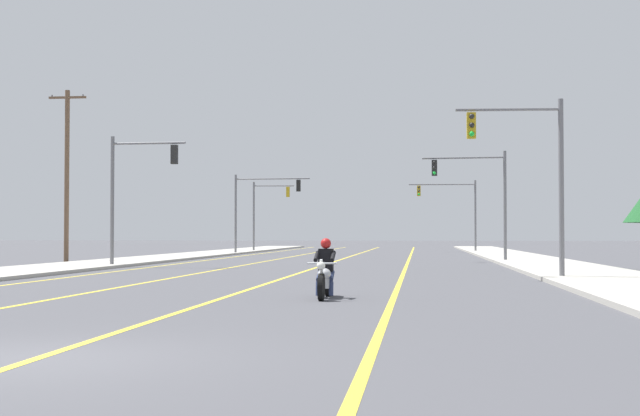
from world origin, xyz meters
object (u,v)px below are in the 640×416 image
object	(u,v)px
traffic_signal_far_right	(456,204)
traffic_signal_near_right	(531,162)
motorcycle_with_rider	(325,274)
traffic_signal_mid_left	(258,201)
traffic_signal_mid_right	(481,189)
traffic_signal_far_left	(265,206)
traffic_signal_near_left	(133,182)
utility_pole_left_near	(67,172)

from	to	relation	value
traffic_signal_far_right	traffic_signal_near_right	bearing A→B (deg)	-89.13
traffic_signal_far_right	motorcycle_with_rider	bearing A→B (deg)	-95.54
traffic_signal_mid_left	traffic_signal_far_right	bearing A→B (deg)	30.95
traffic_signal_mid_right	traffic_signal_far_left	distance (m)	32.36
motorcycle_with_rider	traffic_signal_mid_left	distance (m)	47.74
traffic_signal_near_left	traffic_signal_mid_right	bearing A→B (deg)	29.67
traffic_signal_near_right	utility_pole_left_near	distance (m)	28.27
traffic_signal_far_left	utility_pole_left_near	world-z (taller)	utility_pole_left_near
traffic_signal_far_right	traffic_signal_far_left	bearing A→B (deg)	178.45
traffic_signal_mid_right	traffic_signal_mid_left	bearing A→B (deg)	132.00
traffic_signal_mid_left	utility_pole_left_near	xyz separation A→B (m)	(-6.87, -20.86, 0.81)
motorcycle_with_rider	traffic_signal_mid_left	size ratio (longest dim) A/B	0.35
traffic_signal_mid_left	traffic_signal_far_right	world-z (taller)	same
traffic_signal_near_right	traffic_signal_near_left	distance (m)	19.83
traffic_signal_far_left	utility_pole_left_near	bearing A→B (deg)	-100.61
motorcycle_with_rider	traffic_signal_near_right	world-z (taller)	traffic_signal_near_right
traffic_signal_mid_left	traffic_signal_far_left	xyz separation A→B (m)	(-1.12, 9.82, -0.14)
motorcycle_with_rider	traffic_signal_far_right	size ratio (longest dim) A/B	0.35
traffic_signal_near_left	traffic_signal_far_left	distance (m)	37.13
traffic_signal_near_right	traffic_signal_near_left	size ratio (longest dim) A/B	1.00
traffic_signal_mid_right	traffic_signal_far_right	world-z (taller)	same
motorcycle_with_rider	traffic_signal_near_right	distance (m)	11.81
motorcycle_with_rider	traffic_signal_mid_right	size ratio (longest dim) A/B	0.35
traffic_signal_near_left	traffic_signal_far_left	xyz separation A→B (m)	(-0.14, 37.13, 0.00)
motorcycle_with_rider	traffic_signal_near_left	size ratio (longest dim) A/B	0.35
traffic_signal_near_left	traffic_signal_far_right	bearing A→B (deg)	65.66
traffic_signal_far_right	traffic_signal_near_left	bearing A→B (deg)	-114.34
traffic_signal_far_right	traffic_signal_mid_left	bearing A→B (deg)	-149.05
traffic_signal_far_left	traffic_signal_mid_left	bearing A→B (deg)	-83.47
traffic_signal_near_left	traffic_signal_mid_right	distance (m)	19.45
traffic_signal_mid_left	utility_pole_left_near	world-z (taller)	utility_pole_left_near
traffic_signal_mid_right	traffic_signal_mid_left	world-z (taller)	same
motorcycle_with_rider	traffic_signal_near_left	world-z (taller)	traffic_signal_near_left
motorcycle_with_rider	traffic_signal_mid_right	world-z (taller)	traffic_signal_mid_right
traffic_signal_near_left	traffic_signal_mid_left	bearing A→B (deg)	87.94
traffic_signal_near_right	traffic_signal_far_right	world-z (taller)	same
traffic_signal_near_left	motorcycle_with_rider	bearing A→B (deg)	-59.78
traffic_signal_near_left	traffic_signal_far_right	size ratio (longest dim) A/B	1.00
traffic_signal_near_left	traffic_signal_mid_left	xyz separation A→B (m)	(0.98, 27.32, 0.14)
traffic_signal_mid_right	traffic_signal_far_left	size ratio (longest dim) A/B	1.00
traffic_signal_near_right	traffic_signal_far_left	distance (m)	49.97
traffic_signal_mid_left	motorcycle_with_rider	bearing A→B (deg)	-77.63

